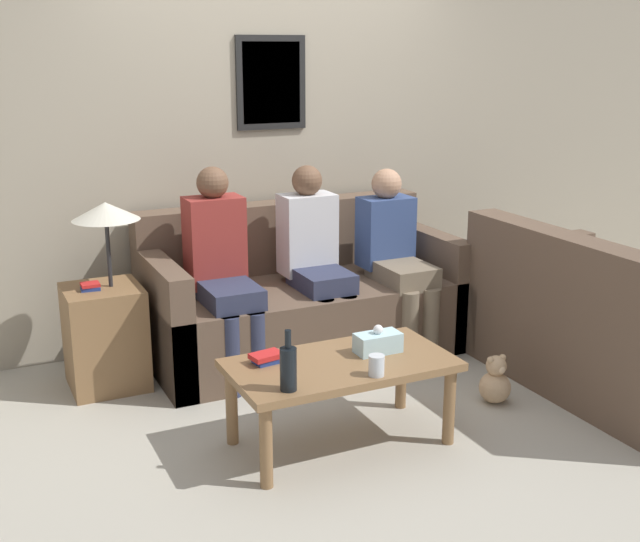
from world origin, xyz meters
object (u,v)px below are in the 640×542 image
drinking_glass (377,365)px  person_right (395,252)px  couch_main (301,303)px  teddy_bear (495,382)px  person_left (222,266)px  wine_bottle (288,368)px  couch_side (609,335)px  coffee_table (341,373)px  person_middle (315,256)px

drinking_glass → person_right: person_right is taller
couch_main → teddy_bear: couch_main is taller
drinking_glass → person_left: (-0.30, 1.34, 0.19)m
wine_bottle → drinking_glass: size_ratio=2.85×
couch_side → drinking_glass: 1.65m
coffee_table → person_left: (-0.23, 1.11, 0.30)m
person_right → person_middle: bearing=172.4°
coffee_table → teddy_bear: (1.00, 0.06, -0.26)m
person_right → couch_main: bearing=160.7°
couch_side → wine_bottle: couch_side is taller
person_middle → drinking_glass: bearing=-103.1°
person_left → couch_side: bearing=-31.1°
couch_main → person_left: size_ratio=1.59×
couch_main → couch_side: 1.89m
wine_bottle → teddy_bear: size_ratio=1.02×
couch_side → person_right: size_ratio=1.44×
drinking_glass → person_right: size_ratio=0.09×
person_middle → couch_side: bearing=-42.0°
coffee_table → person_middle: (0.39, 1.13, 0.29)m
coffee_table → person_right: person_right is taller
couch_main → drinking_glass: (-0.28, -1.49, 0.17)m
person_middle → teddy_bear: (0.61, -1.07, -0.55)m
couch_main → drinking_glass: bearing=-100.5°
drinking_glass → person_left: person_left is taller
person_left → teddy_bear: size_ratio=4.47×
coffee_table → person_middle: bearing=71.0°
person_right → teddy_bear: person_right is taller
person_left → person_middle: 0.62m
teddy_bear → wine_bottle: bearing=-169.1°
wine_bottle → drinking_glass: 0.44m
person_middle → teddy_bear: bearing=-60.4°
teddy_bear → drinking_glass: bearing=-162.8°
coffee_table → person_left: 1.17m
teddy_bear → couch_side: bearing=-9.0°
couch_main → wine_bottle: size_ratio=6.97×
couch_side → person_left: (-1.93, 1.17, 0.35)m
couch_main → person_middle: size_ratio=1.63×
drinking_glass → person_left: 1.39m
drinking_glass → couch_main: bearing=79.5°
coffee_table → person_right: (0.93, 1.06, 0.26)m
couch_main → teddy_bear: bearing=-61.6°
drinking_glass → person_right: bearing=56.4°
wine_bottle → drinking_glass: wine_bottle is taller
person_left → person_middle: person_left is taller
drinking_glass → person_right: (0.86, 1.29, 0.15)m
coffee_table → couch_main: bearing=74.6°
wine_bottle → coffee_table: bearing=29.2°
drinking_glass → couch_side: bearing=6.1°
wine_bottle → teddy_bear: 1.45m
couch_main → wine_bottle: 1.65m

